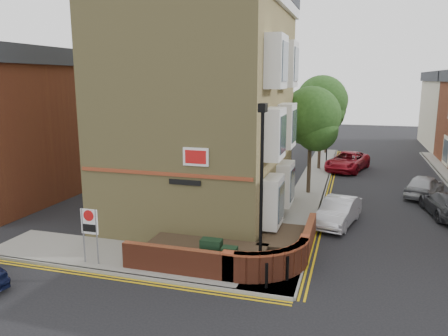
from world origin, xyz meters
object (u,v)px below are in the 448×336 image
utility_cabinet_large (211,254)px  zone_sign (90,226)px  lamppost (261,191)px  silver_car_near (338,212)px

utility_cabinet_large → zone_sign: (-4.70, -0.80, 0.92)m
lamppost → utility_cabinet_large: bearing=177.0°
lamppost → zone_sign: size_ratio=2.86×
utility_cabinet_large → silver_car_near: silver_car_near is taller
zone_sign → silver_car_near: bearing=41.1°
lamppost → zone_sign: lamppost is taller
zone_sign → silver_car_near: (9.07, 7.90, -0.96)m
zone_sign → silver_car_near: zone_sign is taller
utility_cabinet_large → silver_car_near: size_ratio=0.29×
lamppost → silver_car_near: lamppost is taller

